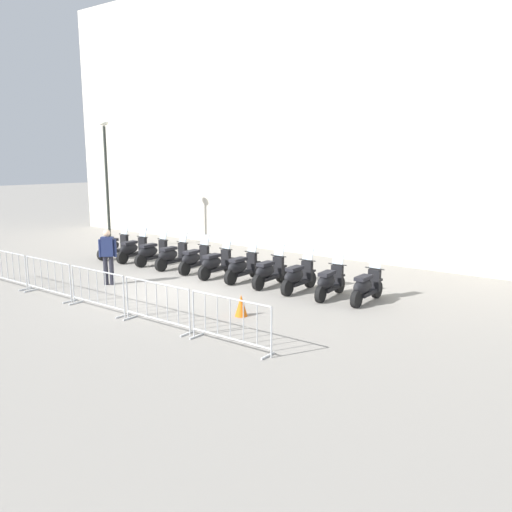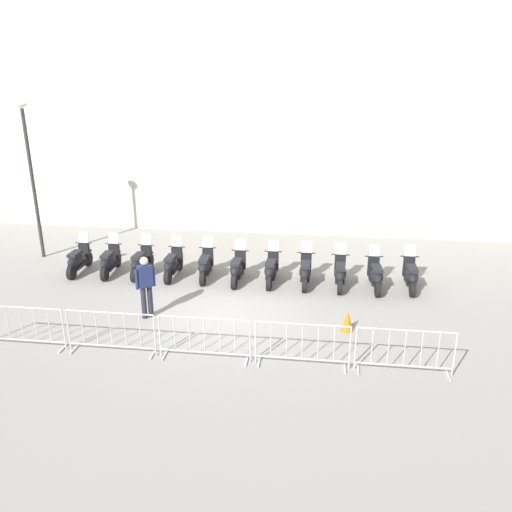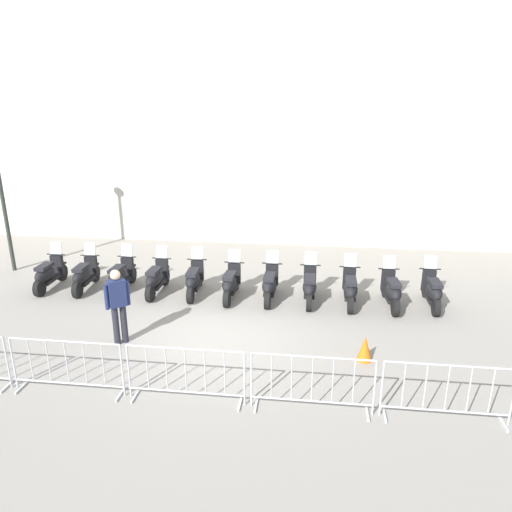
# 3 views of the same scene
# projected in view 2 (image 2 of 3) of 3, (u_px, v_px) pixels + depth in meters

# --- Properties ---
(ground_plane) EXTENTS (120.00, 120.00, 0.00)m
(ground_plane) POSITION_uv_depth(u_px,v_px,m) (224.00, 314.00, 14.09)
(ground_plane) COLOR gray
(building_facade) EXTENTS (28.02, 6.90, 11.39)m
(building_facade) POSITION_uv_depth(u_px,v_px,m) (262.00, 86.00, 20.37)
(building_facade) COLOR beige
(building_facade) RESTS_ON ground
(motorcycle_0) EXTENTS (0.66, 1.72, 1.24)m
(motorcycle_0) POSITION_uv_depth(u_px,v_px,m) (78.00, 260.00, 16.81)
(motorcycle_0) COLOR black
(motorcycle_0) RESTS_ON ground
(motorcycle_1) EXTENTS (0.70, 1.71, 1.24)m
(motorcycle_1) POSITION_uv_depth(u_px,v_px,m) (110.00, 261.00, 16.71)
(motorcycle_1) COLOR black
(motorcycle_1) RESTS_ON ground
(motorcycle_2) EXTENTS (0.59, 1.72, 1.24)m
(motorcycle_2) POSITION_uv_depth(u_px,v_px,m) (141.00, 263.00, 16.60)
(motorcycle_2) COLOR black
(motorcycle_2) RESTS_ON ground
(motorcycle_3) EXTENTS (0.62, 1.72, 1.24)m
(motorcycle_3) POSITION_uv_depth(u_px,v_px,m) (173.00, 264.00, 16.44)
(motorcycle_3) COLOR black
(motorcycle_3) RESTS_ON ground
(motorcycle_4) EXTENTS (0.69, 1.71, 1.24)m
(motorcycle_4) POSITION_uv_depth(u_px,v_px,m) (205.00, 266.00, 16.34)
(motorcycle_4) COLOR black
(motorcycle_4) RESTS_ON ground
(motorcycle_5) EXTENTS (0.62, 1.72, 1.24)m
(motorcycle_5) POSITION_uv_depth(u_px,v_px,m) (237.00, 269.00, 16.09)
(motorcycle_5) COLOR black
(motorcycle_5) RESTS_ON ground
(motorcycle_6) EXTENTS (0.62, 1.72, 1.24)m
(motorcycle_6) POSITION_uv_depth(u_px,v_px,m) (271.00, 270.00, 16.00)
(motorcycle_6) COLOR black
(motorcycle_6) RESTS_ON ground
(motorcycle_7) EXTENTS (0.64, 1.72, 1.24)m
(motorcycle_7) POSITION_uv_depth(u_px,v_px,m) (305.00, 271.00, 15.87)
(motorcycle_7) COLOR black
(motorcycle_7) RESTS_ON ground
(motorcycle_8) EXTENTS (0.63, 1.72, 1.24)m
(motorcycle_8) POSITION_uv_depth(u_px,v_px,m) (340.00, 273.00, 15.71)
(motorcycle_8) COLOR black
(motorcycle_8) RESTS_ON ground
(motorcycle_9) EXTENTS (0.71, 1.71, 1.24)m
(motorcycle_9) POSITION_uv_depth(u_px,v_px,m) (376.00, 275.00, 15.56)
(motorcycle_9) COLOR black
(motorcycle_9) RESTS_ON ground
(motorcycle_10) EXTENTS (0.63, 1.72, 1.24)m
(motorcycle_10) POSITION_uv_depth(u_px,v_px,m) (411.00, 275.00, 15.55)
(motorcycle_10) COLOR black
(motorcycle_10) RESTS_ON ground
(barrier_segment_0) EXTENTS (2.11, 0.75, 1.07)m
(barrier_segment_0) POSITION_uv_depth(u_px,v_px,m) (22.00, 327.00, 12.28)
(barrier_segment_0) COLOR #B2B5B7
(barrier_segment_0) RESTS_ON ground
(barrier_segment_1) EXTENTS (2.11, 0.75, 1.07)m
(barrier_segment_1) POSITION_uv_depth(u_px,v_px,m) (111.00, 333.00, 12.01)
(barrier_segment_1) COLOR #B2B5B7
(barrier_segment_1) RESTS_ON ground
(barrier_segment_2) EXTENTS (2.11, 0.75, 1.07)m
(barrier_segment_2) POSITION_uv_depth(u_px,v_px,m) (205.00, 339.00, 11.74)
(barrier_segment_2) COLOR #B2B5B7
(barrier_segment_2) RESTS_ON ground
(barrier_segment_3) EXTENTS (2.11, 0.75, 1.07)m
(barrier_segment_3) POSITION_uv_depth(u_px,v_px,m) (302.00, 345.00, 11.47)
(barrier_segment_3) COLOR #B2B5B7
(barrier_segment_3) RESTS_ON ground
(barrier_segment_4) EXTENTS (2.11, 0.75, 1.07)m
(barrier_segment_4) POSITION_uv_depth(u_px,v_px,m) (405.00, 352.00, 11.20)
(barrier_segment_4) COLOR #B2B5B7
(barrier_segment_4) RESTS_ON ground
(street_lamp) EXTENTS (0.36, 0.36, 5.35)m
(street_lamp) POSITION_uv_depth(u_px,v_px,m) (30.00, 166.00, 17.35)
(street_lamp) COLOR #2D332D
(street_lamp) RESTS_ON ground
(officer_near_row_end) EXTENTS (0.40, 0.43, 1.73)m
(officer_near_row_end) POSITION_uv_depth(u_px,v_px,m) (146.00, 284.00, 13.61)
(officer_near_row_end) COLOR #23232D
(officer_near_row_end) RESTS_ON ground
(traffic_cone) EXTENTS (0.32, 0.32, 0.55)m
(traffic_cone) POSITION_uv_depth(u_px,v_px,m) (347.00, 321.00, 13.12)
(traffic_cone) COLOR orange
(traffic_cone) RESTS_ON ground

